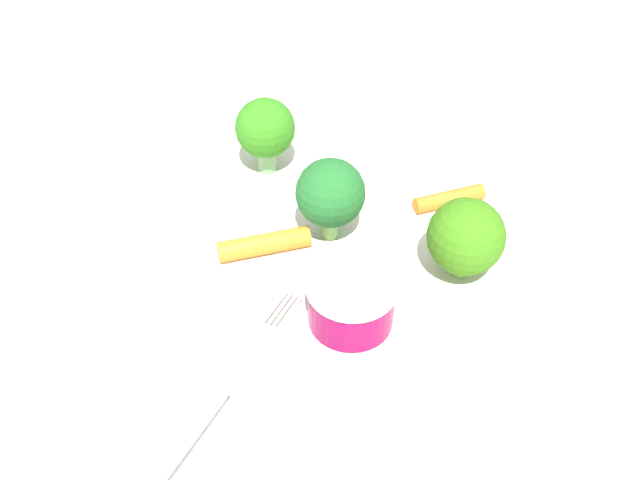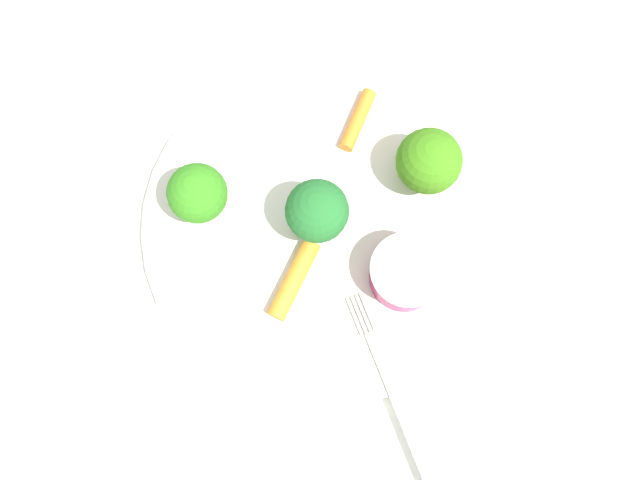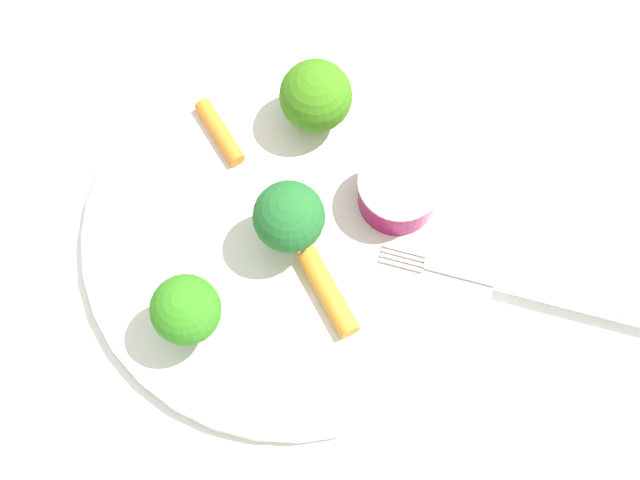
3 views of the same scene
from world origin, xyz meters
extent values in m
plane|color=white|center=(0.00, 0.00, 0.00)|extent=(2.40, 2.40, 0.00)
cylinder|color=silver|center=(0.00, 0.00, 0.01)|extent=(0.27, 0.27, 0.01)
cylinder|color=maroon|center=(0.02, -0.07, 0.03)|extent=(0.05, 0.05, 0.03)
cylinder|color=silver|center=(0.02, -0.07, 0.04)|extent=(0.05, 0.05, 0.00)
cylinder|color=#85C468|center=(-0.01, 0.00, 0.02)|extent=(0.01, 0.01, 0.02)
sphere|color=#206227|center=(-0.01, 0.00, 0.05)|extent=(0.04, 0.04, 0.04)
cylinder|color=#7EB172|center=(-0.06, 0.06, 0.02)|extent=(0.01, 0.01, 0.02)
sphere|color=#317C1A|center=(-0.06, 0.06, 0.05)|extent=(0.04, 0.04, 0.04)
cylinder|color=#85BF5B|center=(0.08, -0.02, 0.02)|extent=(0.01, 0.01, 0.01)
sphere|color=#397615|center=(0.08, -0.02, 0.04)|extent=(0.05, 0.05, 0.05)
cylinder|color=orange|center=(0.07, 0.04, 0.02)|extent=(0.05, 0.03, 0.01)
cylinder|color=orange|center=(-0.05, -0.02, 0.02)|extent=(0.06, 0.04, 0.01)
cube|color=beige|center=(-0.05, -0.16, 0.01)|extent=(0.06, 0.16, 0.00)
cube|color=beige|center=(-0.03, -0.07, 0.01)|extent=(0.01, 0.03, 0.00)
cube|color=beige|center=(-0.02, -0.07, 0.01)|extent=(0.01, 0.03, 0.00)
cube|color=beige|center=(-0.02, -0.07, 0.01)|extent=(0.01, 0.03, 0.00)
cube|color=beige|center=(-0.02, -0.07, 0.01)|extent=(0.01, 0.03, 0.00)
camera|label=1|loc=(0.05, -0.36, 0.35)|focal=42.04mm
camera|label=2|loc=(-0.09, -0.11, 0.48)|focal=37.33mm
camera|label=3|loc=(-0.23, -0.01, 0.58)|focal=53.12mm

